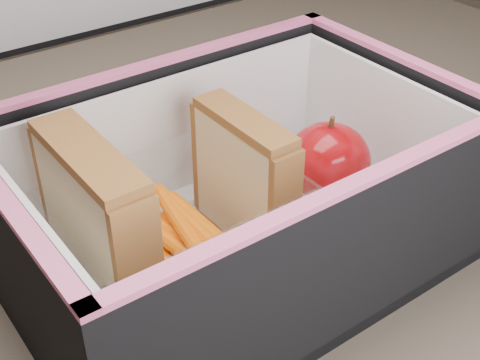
% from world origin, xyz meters
% --- Properties ---
extents(kitchen_table, '(1.20, 0.80, 0.75)m').
position_xyz_m(kitchen_table, '(0.00, 0.00, 0.66)').
color(kitchen_table, brown).
rests_on(kitchen_table, ground).
extents(lunch_bag, '(0.32, 0.30, 0.31)m').
position_xyz_m(lunch_bag, '(0.01, -0.05, 0.82)').
color(lunch_bag, black).
rests_on(lunch_bag, kitchen_table).
extents(plastic_tub, '(0.16, 0.12, 0.07)m').
position_xyz_m(plastic_tub, '(-0.04, -0.05, 0.80)').
color(plastic_tub, white).
rests_on(plastic_tub, lunch_bag).
extents(sandwich_left, '(0.03, 0.11, 0.12)m').
position_xyz_m(sandwich_left, '(-0.10, -0.05, 0.83)').
color(sandwich_left, '#D4BE88').
rests_on(sandwich_left, plastic_tub).
extents(sandwich_right, '(0.03, 0.09, 0.10)m').
position_xyz_m(sandwich_right, '(0.02, -0.05, 0.82)').
color(sandwich_right, '#D4BE88').
rests_on(sandwich_right, plastic_tub).
extents(carrot_sticks, '(0.04, 0.14, 0.03)m').
position_xyz_m(carrot_sticks, '(-0.03, -0.05, 0.79)').
color(carrot_sticks, orange).
rests_on(carrot_sticks, plastic_tub).
extents(paper_napkin, '(0.08, 0.09, 0.01)m').
position_xyz_m(paper_napkin, '(0.09, -0.06, 0.77)').
color(paper_napkin, white).
rests_on(paper_napkin, lunch_bag).
extents(red_apple, '(0.08, 0.08, 0.07)m').
position_xyz_m(red_apple, '(0.10, -0.06, 0.80)').
color(red_apple, '#8B0300').
rests_on(red_apple, paper_napkin).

